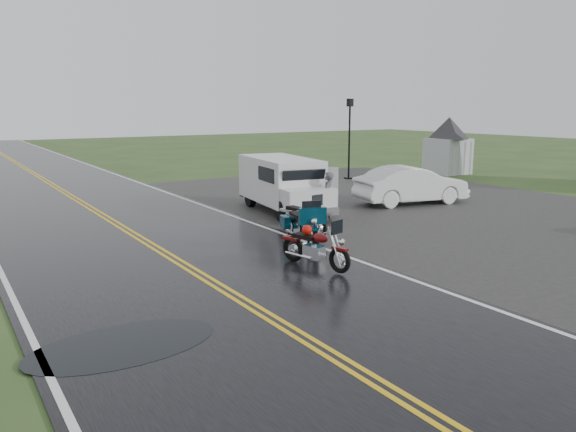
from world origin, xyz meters
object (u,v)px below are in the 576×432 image
object	(u,v)px
lamp_post_far_right	(349,139)
sedan_white	(411,186)
visitor_center	(449,131)
motorcycle_silver	(319,219)
motorcycle_red	(340,250)
person_at_van	(328,197)
motorcycle_teal	(313,229)
van_white	(282,193)

from	to	relation	value
lamp_post_far_right	sedan_white	bearing A→B (deg)	-110.46
visitor_center	sedan_white	world-z (taller)	visitor_center
motorcycle_silver	motorcycle_red	bearing A→B (deg)	-121.72
visitor_center	motorcycle_red	bearing A→B (deg)	-144.53
motorcycle_red	person_at_van	distance (m)	6.30
person_at_van	sedan_white	distance (m)	4.77
sedan_white	motorcycle_teal	bearing A→B (deg)	130.08
motorcycle_teal	motorcycle_silver	bearing A→B (deg)	63.61
lamp_post_far_right	visitor_center	bearing A→B (deg)	-9.39
sedan_white	motorcycle_silver	bearing A→B (deg)	125.81
motorcycle_silver	lamp_post_far_right	size ratio (longest dim) A/B	0.50
motorcycle_silver	van_white	bearing A→B (deg)	76.70
motorcycle_red	person_at_van	bearing A→B (deg)	43.25
visitor_center	van_white	distance (m)	16.62
motorcycle_red	motorcycle_teal	world-z (taller)	motorcycle_teal
person_at_van	sedan_white	size ratio (longest dim) A/B	0.36
motorcycle_red	person_at_van	world-z (taller)	person_at_van
van_white	motorcycle_red	bearing A→B (deg)	-100.89
motorcycle_red	motorcycle_silver	xyz separation A→B (m)	(1.61, 3.04, 0.02)
motorcycle_red	sedan_white	bearing A→B (deg)	23.63
visitor_center	person_at_van	bearing A→B (deg)	-152.71
visitor_center	motorcycle_teal	xyz separation A→B (m)	(-16.73, -10.47, -1.72)
person_at_van	lamp_post_far_right	distance (m)	11.09
visitor_center	sedan_white	distance (m)	11.14
motorcycle_teal	person_at_van	world-z (taller)	person_at_van
motorcycle_teal	person_at_van	bearing A→B (deg)	63.77
person_at_van	visitor_center	bearing A→B (deg)	166.71
motorcycle_teal	person_at_van	distance (m)	4.51
motorcycle_red	sedan_white	size ratio (longest dim) A/B	0.46
motorcycle_red	sedan_white	world-z (taller)	sedan_white
motorcycle_red	lamp_post_far_right	bearing A→B (deg)	37.98
motorcycle_red	visitor_center	bearing A→B (deg)	22.79
motorcycle_silver	sedan_white	size ratio (longest dim) A/B	0.47
sedan_white	motorcycle_red	bearing A→B (deg)	137.68
motorcycle_red	motorcycle_silver	size ratio (longest dim) A/B	0.97
visitor_center	motorcycle_teal	distance (m)	19.82
sedan_white	van_white	bearing A→B (deg)	103.93
van_white	sedan_white	bearing A→B (deg)	11.43
motorcycle_silver	lamp_post_far_right	bearing A→B (deg)	44.09
motorcycle_red	motorcycle_teal	distance (m)	1.92
motorcycle_red	lamp_post_far_right	size ratio (longest dim) A/B	0.48
motorcycle_silver	visitor_center	bearing A→B (deg)	26.85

